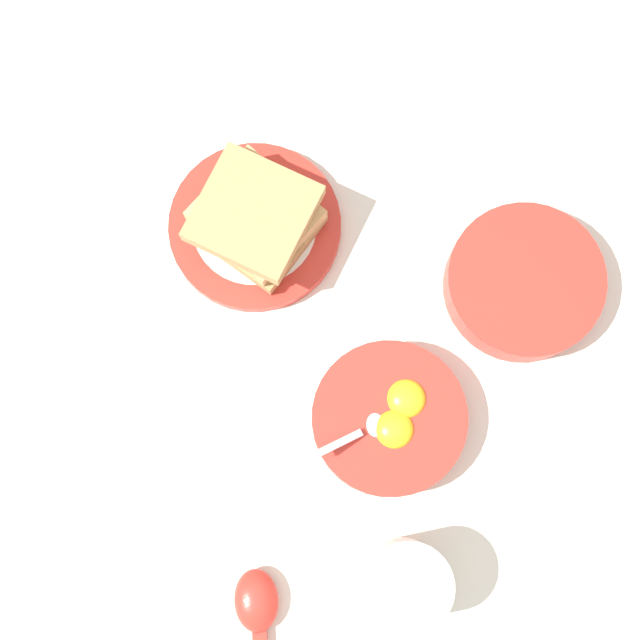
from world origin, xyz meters
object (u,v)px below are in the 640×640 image
Objects in this scene: toast_plate at (255,227)px; drinking_cup at (406,584)px; toast_sandwich at (255,218)px; soup_spoon at (258,618)px; congee_bowl at (524,282)px; egg_bowl at (389,419)px.

drinking_cup is (0.36, 0.12, 0.03)m from toast_plate.
toast_sandwich is 0.92× the size of soup_spoon.
congee_bowl is 0.31m from drinking_cup.
drinking_cup is at bearing 99.30° from soup_spoon.
toast_plate is 1.21× the size of toast_sandwich.
congee_bowl is at bearing 136.25° from soup_spoon.
egg_bowl is at bearing 29.19° from toast_sandwich.
toast_sandwich is at bearing -107.11° from congee_bowl.
toast_plate is 0.04m from toast_sandwich.
toast_sandwich is 0.38m from soup_spoon.
egg_bowl is 0.22m from soup_spoon.
drinking_cup is at bearing 17.70° from toast_sandwich.
toast_sandwich reaches higher than toast_plate.
toast_sandwich is at bearing -162.30° from drinking_cup.
congee_bowl is at bearing 72.45° from toast_plate.
toast_plate is 1.11× the size of soup_spoon.
egg_bowl is 0.19m from congee_bowl.
toast_sandwich reaches higher than congee_bowl.
egg_bowl is 0.95× the size of soup_spoon.
egg_bowl reaches higher than toast_plate.
toast_plate is 0.38m from drinking_cup.
soup_spoon is (0.38, -0.02, 0.00)m from toast_plate.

